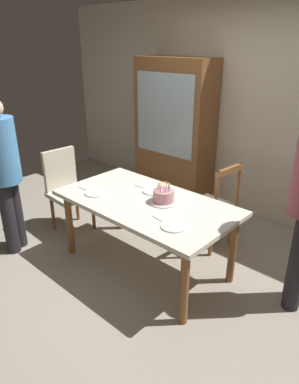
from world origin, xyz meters
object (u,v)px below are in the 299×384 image
(birthday_cake, at_px, (164,197))
(chair_spindle_back, at_px, (213,207))
(person_celebrant, at_px, (4,169))
(china_cabinet, at_px, (174,131))
(chair_upholstered, at_px, (66,186))
(plate_near_celebrant, at_px, (96,193))
(plate_far_side, at_px, (154,191))
(dining_table, at_px, (146,209))
(plate_near_guest, at_px, (174,226))

(birthday_cake, xyz_separation_m, chair_spindle_back, (0.10, 0.69, -0.32))
(person_celebrant, relative_size, china_cabinet, 0.84)
(chair_upholstered, height_order, person_celebrant, person_celebrant)
(plate_near_celebrant, relative_size, plate_far_side, 1.00)
(plate_near_celebrant, bearing_deg, person_celebrant, -147.52)
(plate_near_celebrant, height_order, chair_upholstered, chair_upholstered)
(person_celebrant, bearing_deg, chair_upholstered, 87.99)
(plate_near_celebrant, height_order, china_cabinet, china_cabinet)
(plate_far_side, distance_m, chair_upholstered, 1.19)
(dining_table, relative_size, chair_upholstered, 1.78)
(birthday_cake, xyz_separation_m, china_cabinet, (-1.07, 1.47, 0.17))
(birthday_cake, height_order, person_celebrant, person_celebrant)
(plate_far_side, relative_size, person_celebrant, 0.14)
(dining_table, distance_m, plate_near_guest, 0.55)
(dining_table, bearing_deg, plate_far_side, 112.29)
(chair_spindle_back, height_order, chair_upholstered, same)
(person_celebrant, bearing_deg, chair_spindle_back, 44.62)
(birthday_cake, relative_size, china_cabinet, 0.15)
(china_cabinet, bearing_deg, birthday_cake, -53.95)
(plate_near_guest, height_order, chair_upholstered, chair_upholstered)
(plate_near_celebrant, bearing_deg, chair_spindle_back, 54.00)
(chair_upholstered, relative_size, china_cabinet, 0.50)
(plate_near_celebrant, xyz_separation_m, plate_far_side, (0.38, 0.41, 0.00))
(china_cabinet, bearing_deg, plate_far_side, -58.11)
(chair_upholstered, relative_size, person_celebrant, 0.59)
(plate_near_celebrant, relative_size, plate_near_guest, 1.00)
(dining_table, xyz_separation_m, chair_upholstered, (-1.23, -0.03, -0.11))
(dining_table, height_order, chair_spindle_back, chair_spindle_back)
(plate_near_guest, relative_size, chair_upholstered, 0.23)
(birthday_cake, bearing_deg, plate_near_guest, -38.90)
(dining_table, relative_size, chair_spindle_back, 1.78)
(plate_near_guest, xyz_separation_m, person_celebrant, (-1.77, -0.50, 0.18))
(plate_near_celebrant, xyz_separation_m, person_celebrant, (-0.79, -0.50, 0.18))
(chair_spindle_back, bearing_deg, china_cabinet, 146.31)
(chair_upholstered, xyz_separation_m, china_cabinet, (0.31, 1.59, 0.42))
(dining_table, height_order, chair_upholstered, chair_upholstered)
(dining_table, height_order, plate_near_guest, plate_near_guest)
(chair_spindle_back, bearing_deg, birthday_cake, -98.38)
(plate_far_side, height_order, china_cabinet, china_cabinet)
(dining_table, bearing_deg, china_cabinet, 120.72)
(birthday_cake, relative_size, plate_near_celebrant, 1.27)
(plate_near_guest, bearing_deg, plate_far_side, 145.12)
(plate_near_guest, xyz_separation_m, china_cabinet, (-1.43, 1.76, 0.22))
(plate_far_side, xyz_separation_m, china_cabinet, (-0.84, 1.35, 0.22))
(dining_table, height_order, china_cabinet, china_cabinet)
(chair_spindle_back, relative_size, chair_upholstered, 1.00)
(plate_near_celebrant, distance_m, plate_far_side, 0.56)
(dining_table, bearing_deg, plate_near_celebrant, -156.08)
(plate_near_celebrant, bearing_deg, china_cabinet, 104.64)
(person_celebrant, bearing_deg, plate_near_celebrant, 32.48)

